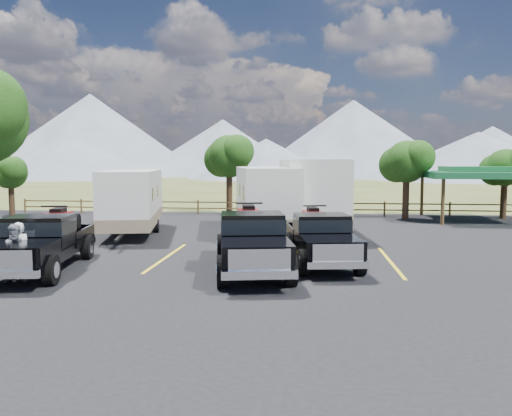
# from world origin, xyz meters

# --- Properties ---
(ground) EXTENTS (320.00, 320.00, 0.00)m
(ground) POSITION_xyz_m (0.00, 0.00, 0.00)
(ground) COLOR #485423
(ground) RESTS_ON ground
(asphalt_lot) EXTENTS (44.00, 34.00, 0.04)m
(asphalt_lot) POSITION_xyz_m (0.00, 3.00, 0.02)
(asphalt_lot) COLOR black
(asphalt_lot) RESTS_ON ground
(stall_lines) EXTENTS (12.12, 5.50, 0.01)m
(stall_lines) POSITION_xyz_m (0.00, 4.00, 0.04)
(stall_lines) COLOR yellow
(stall_lines) RESTS_ON asphalt_lot
(tree_ne_a) EXTENTS (3.11, 2.92, 4.76)m
(tree_ne_a) POSITION_xyz_m (8.97, 17.01, 3.48)
(tree_ne_a) COLOR black
(tree_ne_a) RESTS_ON ground
(tree_ne_b) EXTENTS (2.77, 2.59, 4.27)m
(tree_ne_b) POSITION_xyz_m (14.98, 18.01, 3.13)
(tree_ne_b) COLOR black
(tree_ne_b) RESTS_ON ground
(tree_north) EXTENTS (3.46, 3.24, 5.25)m
(tree_north) POSITION_xyz_m (-2.03, 19.02, 3.83)
(tree_north) COLOR black
(tree_north) RESTS_ON ground
(tree_nw_small) EXTENTS (2.59, 2.43, 3.85)m
(tree_nw_small) POSITION_xyz_m (-16.02, 17.01, 2.78)
(tree_nw_small) COLOR black
(tree_nw_small) RESTS_ON ground
(rail_fence) EXTENTS (36.12, 0.12, 1.00)m
(rail_fence) POSITION_xyz_m (2.00, 18.50, 0.61)
(rail_fence) COLOR brown
(rail_fence) RESTS_ON ground
(pavilion) EXTENTS (6.20, 6.20, 3.22)m
(pavilion) POSITION_xyz_m (13.00, 17.00, 2.79)
(pavilion) COLOR brown
(pavilion) RESTS_ON ground
(mountain_range) EXTENTS (209.00, 71.00, 20.00)m
(mountain_range) POSITION_xyz_m (-7.63, 105.98, 7.87)
(mountain_range) COLOR slate
(mountain_range) RESTS_ON ground
(rig_left) EXTENTS (2.86, 6.18, 1.99)m
(rig_left) POSITION_xyz_m (-5.33, 1.48, 1.00)
(rig_left) COLOR black
(rig_left) RESTS_ON asphalt_lot
(rig_center) EXTENTS (3.04, 6.51, 2.09)m
(rig_center) POSITION_xyz_m (1.33, 2.15, 1.05)
(rig_center) COLOR black
(rig_center) RESTS_ON asphalt_lot
(rig_right) EXTENTS (2.68, 5.91, 1.90)m
(rig_right) POSITION_xyz_m (3.54, 3.56, 0.96)
(rig_right) COLOR black
(rig_right) RESTS_ON asphalt_lot
(trailer_left) EXTENTS (3.72, 8.81, 3.05)m
(trailer_left) POSITION_xyz_m (-5.23, 9.60, 1.64)
(trailer_left) COLOR white
(trailer_left) RESTS_ON asphalt_lot
(trailer_center) EXTENTS (3.74, 9.25, 3.20)m
(trailer_center) POSITION_xyz_m (1.11, 10.04, 1.72)
(trailer_center) COLOR white
(trailer_center) RESTS_ON asphalt_lot
(trailer_right) EXTENTS (3.51, 10.32, 3.57)m
(trailer_right) POSITION_xyz_m (3.27, 11.28, 1.91)
(trailer_right) COLOR white
(trailer_right) RESTS_ON asphalt_lot
(person_a) EXTENTS (0.75, 0.72, 1.73)m
(person_a) POSITION_xyz_m (-5.28, 0.06, 0.91)
(person_a) COLOR silver
(person_a) RESTS_ON asphalt_lot
(person_b) EXTENTS (1.04, 0.98, 1.70)m
(person_b) POSITION_xyz_m (-5.22, -0.13, 0.89)
(person_b) COLOR gray
(person_b) RESTS_ON asphalt_lot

